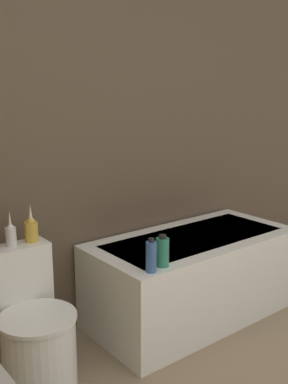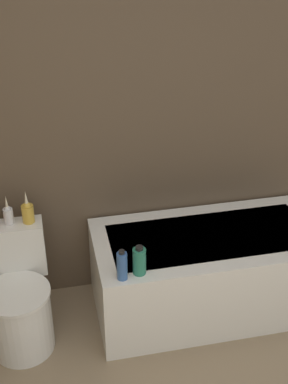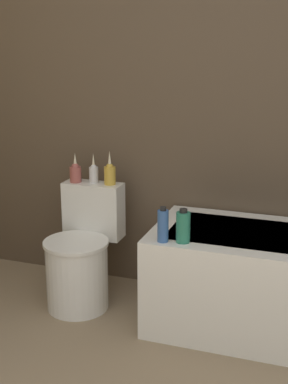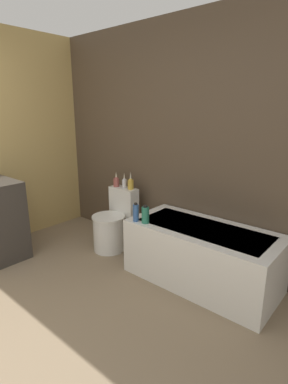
% 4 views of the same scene
% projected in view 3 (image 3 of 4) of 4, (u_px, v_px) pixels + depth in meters
% --- Properties ---
extents(wall_back_tiled, '(6.40, 0.06, 2.60)m').
position_uv_depth(wall_back_tiled, '(170.00, 90.00, 3.30)').
color(wall_back_tiled, brown).
rests_on(wall_back_tiled, ground_plane).
extents(bathtub, '(1.45, 0.70, 0.57)m').
position_uv_depth(bathtub, '(281.00, 284.00, 2.97)').
color(bathtub, white).
rests_on(bathtub, ground).
extents(toilet, '(0.40, 0.54, 0.73)m').
position_uv_depth(toilet, '(81.00, 258.00, 3.30)').
color(toilet, white).
rests_on(toilet, ground).
extents(vase_gold, '(0.07, 0.07, 0.19)m').
position_uv_depth(vase_gold, '(75.00, 172.00, 3.37)').
color(vase_gold, '#994C47').
rests_on(vase_gold, toilet).
extents(vase_silver, '(0.06, 0.06, 0.19)m').
position_uv_depth(vase_silver, '(94.00, 173.00, 3.36)').
color(vase_silver, silver).
rests_on(vase_silver, toilet).
extents(vase_bronze, '(0.07, 0.07, 0.21)m').
position_uv_depth(vase_bronze, '(110.00, 173.00, 3.31)').
color(vase_bronze, gold).
rests_on(vase_bronze, toilet).
extents(shampoo_bottle_tall, '(0.06, 0.06, 0.19)m').
position_uv_depth(shampoo_bottle_tall, '(163.00, 225.00, 2.80)').
color(shampoo_bottle_tall, '#335999').
rests_on(shampoo_bottle_tall, bathtub).
extents(shampoo_bottle_short, '(0.07, 0.07, 0.18)m').
position_uv_depth(shampoo_bottle_short, '(183.00, 227.00, 2.79)').
color(shampoo_bottle_short, '#267259').
rests_on(shampoo_bottle_short, bathtub).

